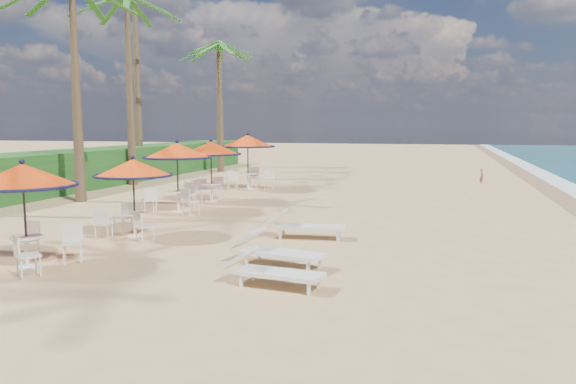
# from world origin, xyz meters

# --- Properties ---
(ground) EXTENTS (160.00, 160.00, 0.00)m
(ground) POSITION_xyz_m (0.00, 0.00, 0.00)
(ground) COLOR tan
(ground) RESTS_ON ground
(scrub_hedge) EXTENTS (3.00, 40.00, 1.80)m
(scrub_hedge) POSITION_xyz_m (-13.50, 11.00, 0.90)
(scrub_hedge) COLOR #194716
(scrub_hedge) RESTS_ON ground
(station_0) EXTENTS (2.21, 2.21, 2.30)m
(station_0) POSITION_xyz_m (-4.94, -0.34, 1.68)
(station_0) COLOR black
(station_0) RESTS_ON ground
(station_1) EXTENTS (2.10, 2.10, 2.19)m
(station_1) POSITION_xyz_m (-4.57, 3.17, 1.60)
(station_1) COLOR black
(station_1) RESTS_ON ground
(station_2) EXTENTS (2.39, 2.49, 2.50)m
(station_2) POSITION_xyz_m (-5.38, 7.45, 1.83)
(station_2) COLOR black
(station_2) RESTS_ON ground
(station_3) EXTENTS (2.37, 2.37, 2.47)m
(station_3) POSITION_xyz_m (-5.34, 10.17, 1.81)
(station_3) COLOR black
(station_3) RESTS_ON ground
(station_4) EXTENTS (2.55, 2.58, 2.66)m
(station_4) POSITION_xyz_m (-5.29, 14.54, 1.94)
(station_4) COLOR black
(station_4) RESTS_ON ground
(lounger_near) EXTENTS (1.98, 0.85, 0.69)m
(lounger_near) POSITION_xyz_m (0.41, -0.36, 0.32)
(lounger_near) COLOR white
(lounger_near) RESTS_ON ground
(lounger_mid) EXTENTS (2.20, 1.13, 0.75)m
(lounger_mid) POSITION_xyz_m (0.02, 1.15, 0.35)
(lounger_mid) COLOR white
(lounger_mid) RESTS_ON ground
(lounger_far) EXTENTS (2.22, 0.89, 0.77)m
(lounger_far) POSITION_xyz_m (-0.13, 4.18, 0.36)
(lounger_far) COLOR white
(lounger_far) RESTS_ON ground
(palm_4) EXTENTS (5.00, 5.00, 9.28)m
(palm_4) POSITION_xyz_m (-11.65, 14.97, 8.48)
(palm_4) COLOR brown
(palm_4) RESTS_ON ground
(palm_6) EXTENTS (5.00, 5.00, 8.13)m
(palm_6) POSITION_xyz_m (-10.39, 23.57, 7.39)
(palm_6) COLOR brown
(palm_6) RESTS_ON ground
(palm_7) EXTENTS (5.00, 5.00, 8.89)m
(palm_7) POSITION_xyz_m (-12.11, 27.52, 8.11)
(palm_7) COLOR brown
(palm_7) RESTS_ON ground
(person) EXTENTS (0.25, 0.33, 0.81)m
(person) POSITION_xyz_m (5.38, 20.35, 0.41)
(person) COLOR brown
(person) RESTS_ON ground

